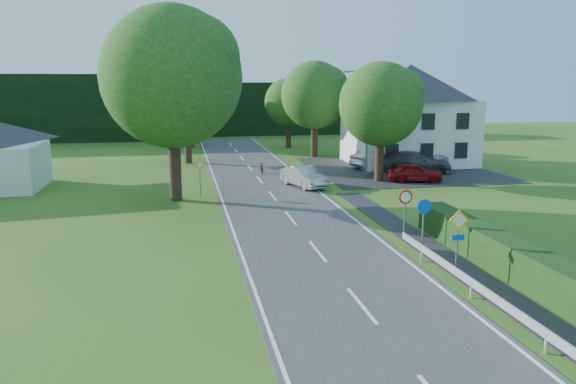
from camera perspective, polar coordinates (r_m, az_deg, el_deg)
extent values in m
cube|color=#3D3D40|center=(31.74, -0.40, -1.86)|extent=(7.00, 80.00, 0.04)
cube|color=#232326|center=(47.38, 11.11, 2.29)|extent=(14.00, 16.00, 0.04)
cube|color=white|center=(31.32, -6.26, -2.06)|extent=(0.12, 80.00, 0.01)
cube|color=white|center=(32.46, 5.25, -1.57)|extent=(0.12, 80.00, 0.01)
cube|color=black|center=(77.69, -0.74, 8.49)|extent=(30.00, 5.00, 7.00)
cube|color=silver|center=(50.56, 12.09, 5.98)|extent=(10.00, 8.00, 5.60)
pyramid|color=#2A292F|center=(50.37, 12.29, 10.85)|extent=(10.60, 8.40, 3.00)
cylinder|color=slate|center=(42.81, 8.06, 6.82)|extent=(0.16, 0.16, 8.00)
cylinder|color=slate|center=(42.44, 7.16, 12.08)|extent=(1.70, 0.10, 0.10)
cube|color=slate|center=(42.18, 5.96, 12.04)|extent=(0.50, 0.18, 0.12)
cylinder|color=slate|center=(21.73, 16.79, -5.30)|extent=(0.07, 0.07, 2.40)
cube|color=yellow|center=(21.45, 16.98, -2.76)|extent=(0.78, 0.04, 0.78)
cube|color=white|center=(21.45, 16.98, -2.76)|extent=(0.57, 0.05, 0.57)
cube|color=#0C58B8|center=(21.62, 16.88, -4.44)|extent=(0.50, 0.04, 0.22)
cylinder|color=slate|center=(24.35, 13.54, -3.61)|extent=(0.07, 0.07, 2.20)
cylinder|color=#0C58B8|center=(24.11, 13.67, -1.44)|extent=(0.64, 0.04, 0.64)
cylinder|color=slate|center=(26.13, 11.75, -2.53)|extent=(0.07, 0.07, 2.20)
cylinder|color=red|center=(25.90, 11.86, -0.50)|extent=(0.64, 0.04, 0.64)
cylinder|color=white|center=(25.88, 11.87, -0.51)|extent=(0.48, 0.04, 0.48)
cylinder|color=slate|center=(35.94, -8.93, 1.31)|extent=(0.07, 0.07, 2.20)
cube|color=yellow|center=(35.77, -8.98, 2.80)|extent=(0.78, 0.04, 0.78)
cube|color=white|center=(35.77, -8.98, 2.80)|extent=(0.57, 0.05, 0.57)
imported|color=#AAAAAE|center=(38.52, 1.65, 1.58)|extent=(2.81, 4.61, 1.43)
imported|color=black|center=(44.27, -2.68, 2.50)|extent=(0.77, 1.80, 0.92)
imported|color=maroon|center=(41.49, 12.74, 1.95)|extent=(4.22, 2.45, 1.35)
imported|color=#A6A7AB|center=(47.74, 9.09, 3.42)|extent=(5.10, 3.43, 1.59)
imported|color=#494A4E|center=(45.95, 12.81, 3.00)|extent=(6.08, 4.03, 1.64)
imported|color=silver|center=(49.58, 15.61, 3.42)|extent=(6.27, 4.94, 1.58)
imported|color=#B6150E|center=(43.03, 9.57, 2.91)|extent=(3.05, 3.07, 2.12)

